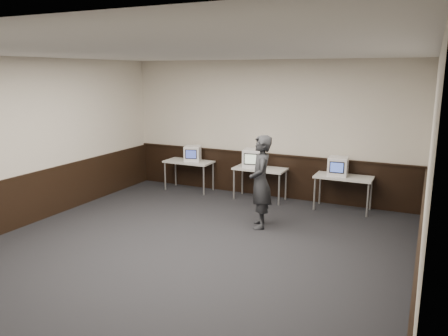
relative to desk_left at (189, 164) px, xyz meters
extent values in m
plane|color=black|center=(1.90, -3.60, -0.68)|extent=(8.00, 8.00, 0.00)
plane|color=white|center=(1.90, -3.60, 2.52)|extent=(8.00, 8.00, 0.00)
plane|color=beige|center=(1.90, 0.40, 0.92)|extent=(7.00, 0.00, 7.00)
plane|color=beige|center=(-1.60, -3.60, 0.92)|extent=(0.00, 8.00, 8.00)
plane|color=beige|center=(5.40, -3.60, 0.92)|extent=(0.00, 8.00, 8.00)
cube|color=black|center=(1.90, 0.38, -0.18)|extent=(6.98, 0.04, 1.00)
cube|color=black|center=(-1.58, -3.60, -0.18)|extent=(0.04, 7.98, 1.00)
cube|color=black|center=(5.38, -3.60, -0.18)|extent=(0.04, 7.98, 1.00)
cube|color=black|center=(1.90, 0.36, 0.34)|extent=(6.98, 0.06, 0.04)
cube|color=beige|center=(0.00, 0.00, 0.05)|extent=(1.20, 0.60, 0.04)
cylinder|color=#999999|center=(-0.55, -0.25, -0.32)|extent=(0.04, 0.04, 0.71)
cylinder|color=#999999|center=(0.55, -0.25, -0.32)|extent=(0.04, 0.04, 0.71)
cylinder|color=#999999|center=(-0.55, 0.25, -0.32)|extent=(0.04, 0.04, 0.71)
cylinder|color=#999999|center=(0.55, 0.25, -0.32)|extent=(0.04, 0.04, 0.71)
cube|color=beige|center=(1.90, 0.00, 0.05)|extent=(1.20, 0.60, 0.04)
cylinder|color=#999999|center=(1.35, -0.25, -0.32)|extent=(0.04, 0.04, 0.71)
cylinder|color=#999999|center=(2.45, -0.25, -0.32)|extent=(0.04, 0.04, 0.71)
cylinder|color=#999999|center=(1.35, 0.25, -0.32)|extent=(0.04, 0.04, 0.71)
cylinder|color=#999999|center=(2.45, 0.25, -0.32)|extent=(0.04, 0.04, 0.71)
cube|color=beige|center=(3.80, 0.00, 0.05)|extent=(1.20, 0.60, 0.04)
cylinder|color=#999999|center=(3.25, -0.25, -0.32)|extent=(0.04, 0.04, 0.71)
cylinder|color=#999999|center=(4.35, -0.25, -0.32)|extent=(0.04, 0.04, 0.71)
cylinder|color=#999999|center=(3.25, 0.25, -0.32)|extent=(0.04, 0.04, 0.71)
cylinder|color=#999999|center=(4.35, 0.25, -0.32)|extent=(0.04, 0.04, 0.71)
cube|color=white|center=(0.10, 0.03, 0.26)|extent=(0.49, 0.50, 0.38)
cube|color=black|center=(0.16, -0.16, 0.28)|extent=(0.28, 0.10, 0.23)
cube|color=#3747A4|center=(0.16, -0.17, 0.28)|extent=(0.24, 0.08, 0.19)
cube|color=white|center=(1.72, 0.01, 0.29)|extent=(0.49, 0.51, 0.43)
cube|color=black|center=(1.75, -0.22, 0.31)|extent=(0.32, 0.07, 0.26)
cube|color=#AAB9A2|center=(1.75, -0.23, 0.31)|extent=(0.28, 0.05, 0.21)
cube|color=white|center=(3.67, 0.00, 0.27)|extent=(0.44, 0.45, 0.40)
cube|color=black|center=(3.68, -0.21, 0.29)|extent=(0.30, 0.04, 0.24)
cube|color=#3B54AE|center=(3.68, -0.22, 0.29)|extent=(0.26, 0.02, 0.20)
imported|color=#25262A|center=(2.57, -1.75, 0.21)|extent=(0.64, 0.76, 1.78)
camera|label=1|loc=(5.37, -9.25, 2.24)|focal=35.00mm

